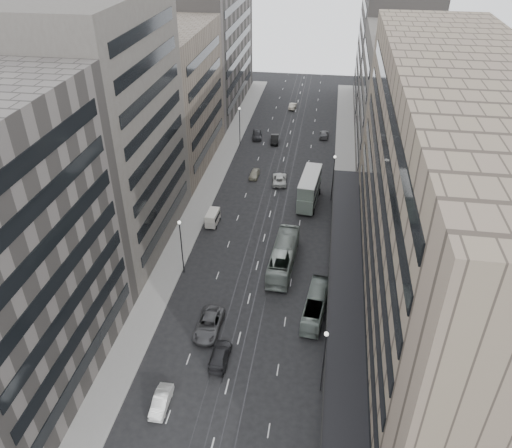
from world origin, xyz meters
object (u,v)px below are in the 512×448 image
Objects in this scene: pedestrian at (327,430)px; sedan_2 at (209,325)px; double_decker at (309,188)px; sedan_1 at (161,401)px; panel_van at (213,218)px; bus_near at (315,305)px; bus_far at (283,256)px.

sedan_2 is at bearing -57.04° from pedestrian.
sedan_1 is at bearing -100.35° from double_decker.
panel_van reaches higher than pedestrian.
sedan_1 is 16.56m from pedestrian.
sedan_1 is at bearing -20.14° from pedestrian.
double_decker is 44.05m from pedestrian.
bus_near is at bearing -79.40° from double_decker.
double_decker reaches higher than sedan_2.
bus_near is 1.56× the size of sedan_2.
double_decker is at bearing -78.82° from bus_near.
bus_near is 4.80× the size of pedestrian.
sedan_2 is (-7.35, -13.68, -0.87)m from bus_far.
bus_near is at bearing 22.28° from sedan_2.
panel_van is at bearing -142.94° from double_decker.
bus_near reaches higher than panel_van.
bus_far is 18.20m from double_decker.
double_decker is 17.09m from panel_van.
pedestrian is at bearing -4.08° from sedan_1.
bus_near is 0.96× the size of double_decker.
sedan_2 is at bearing -76.36° from panel_van.
bus_far reaches higher than bus_near.
panel_van is at bearing -33.91° from bus_far.
double_decker is (-2.50, 26.89, 1.52)m from bus_near.
double_decker is at bearing -94.65° from bus_far.
panel_van is 1.84× the size of pedestrian.
sedan_1 is at bearing -100.53° from sedan_2.
bus_far is 2.90× the size of sedan_1.
bus_far is 15.55m from sedan_2.
bus_far reaches higher than sedan_1.
bus_near is 2.61× the size of panel_van.
double_decker is at bearing 73.67° from sedan_1.
bus_far is at bearing -34.93° from panel_van.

